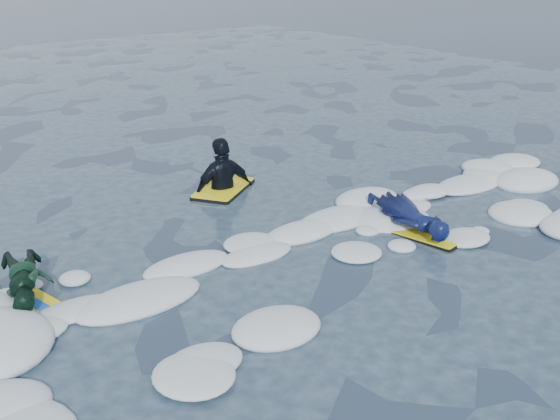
# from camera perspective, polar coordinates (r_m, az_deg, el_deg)

# --- Properties ---
(ground) EXTENTS (120.00, 120.00, 0.00)m
(ground) POSITION_cam_1_polar(r_m,az_deg,el_deg) (7.25, 2.92, -8.28)
(ground) COLOR #162034
(ground) RESTS_ON ground
(foam_band) EXTENTS (12.00, 3.10, 0.30)m
(foam_band) POSITION_cam_1_polar(r_m,az_deg,el_deg) (7.96, -1.92, -5.40)
(foam_band) COLOR silver
(foam_band) RESTS_ON ground
(prone_woman_unit) EXTENTS (0.92, 1.62, 0.40)m
(prone_woman_unit) POSITION_cam_1_polar(r_m,az_deg,el_deg) (9.21, 10.68, -0.60)
(prone_woman_unit) COLOR black
(prone_woman_unit) RESTS_ON ground
(prone_child_unit) EXTENTS (0.87, 1.23, 0.43)m
(prone_child_unit) POSITION_cam_1_polar(r_m,az_deg,el_deg) (7.78, -19.84, -5.61)
(prone_child_unit) COLOR black
(prone_child_unit) RESTS_ON ground
(waiting_rider_unit) EXTENTS (1.28, 1.14, 1.69)m
(waiting_rider_unit) POSITION_cam_1_polar(r_m,az_deg,el_deg) (10.61, -4.62, 1.47)
(waiting_rider_unit) COLOR black
(waiting_rider_unit) RESTS_ON ground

